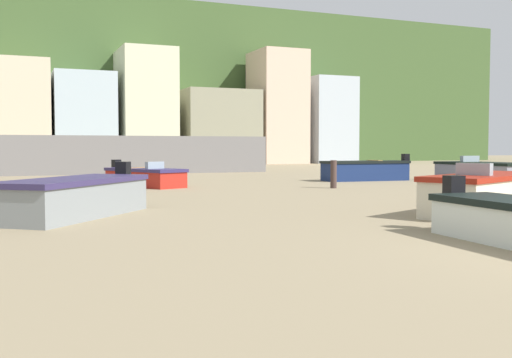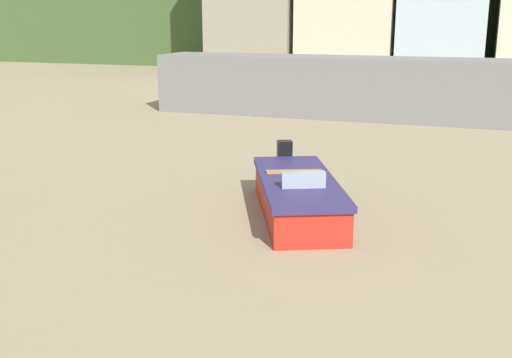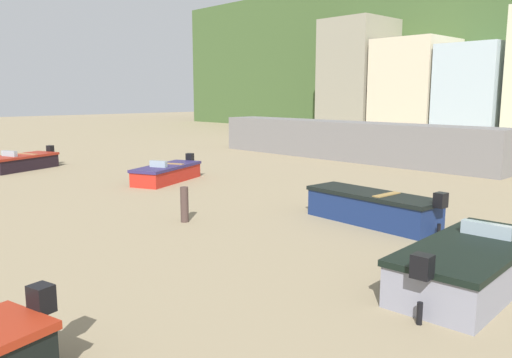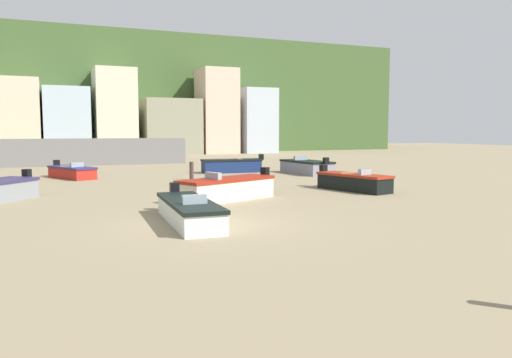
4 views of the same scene
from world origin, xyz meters
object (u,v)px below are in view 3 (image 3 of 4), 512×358
(mooring_post_near_water, at_px, (184,205))
(boat_red_6, at_px, (167,173))
(boat_black_7, at_px, (21,162))
(boat_navy_5, at_px, (372,208))
(boat_grey_4, at_px, (472,265))

(mooring_post_near_water, bearing_deg, boat_red_6, 150.41)
(boat_black_7, bearing_deg, boat_red_6, -178.74)
(boat_navy_5, height_order, boat_red_6, boat_navy_5)
(boat_red_6, xyz_separation_m, mooring_post_near_water, (6.54, -3.71, 0.16))
(boat_grey_4, relative_size, boat_red_6, 1.15)
(boat_black_7, bearing_deg, mooring_post_near_water, 157.53)
(boat_red_6, distance_m, mooring_post_near_water, 7.52)
(boat_grey_4, xyz_separation_m, boat_black_7, (-23.09, -0.80, -0.06))
(boat_red_6, xyz_separation_m, boat_black_7, (-8.24, -3.45, 0.02))
(boat_navy_5, bearing_deg, boat_black_7, 104.08)
(boat_grey_4, relative_size, boat_navy_5, 1.05)
(boat_navy_5, relative_size, mooring_post_near_water, 4.13)
(boat_navy_5, relative_size, boat_black_7, 1.10)
(boat_grey_4, bearing_deg, mooring_post_near_water, -176.68)
(boat_red_6, height_order, boat_black_7, boat_black_7)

